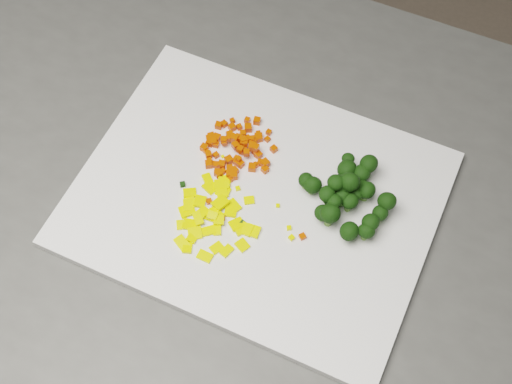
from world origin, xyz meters
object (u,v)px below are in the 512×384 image
(carrot_pile, at_px, (239,144))
(broccoli_pile, at_px, (345,194))
(cutting_board, at_px, (256,198))
(pepper_pile, at_px, (214,214))
(counter_block, at_px, (267,320))

(carrot_pile, relative_size, broccoli_pile, 0.83)
(cutting_board, relative_size, pepper_pile, 3.88)
(pepper_pile, bearing_deg, counter_block, 47.57)
(cutting_board, bearing_deg, pepper_pile, -129.33)
(cutting_board, distance_m, broccoli_pile, 0.11)
(carrot_pile, bearing_deg, pepper_pile, -86.21)
(carrot_pile, bearing_deg, cutting_board, -52.06)
(carrot_pile, bearing_deg, counter_block, -34.80)
(cutting_board, bearing_deg, broccoli_pile, 14.10)
(pepper_pile, xyz_separation_m, broccoli_pile, (0.14, 0.07, 0.02))
(cutting_board, relative_size, broccoli_pile, 3.75)
(counter_block, xyz_separation_m, cutting_board, (-0.02, -0.01, 0.46))
(counter_block, distance_m, broccoli_pile, 0.49)
(counter_block, bearing_deg, cutting_board, -140.73)
(pepper_pile, relative_size, broccoli_pile, 0.97)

